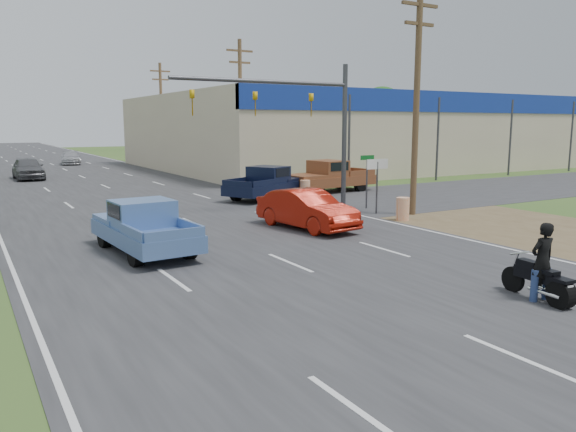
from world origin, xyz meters
TOP-DOWN VIEW (x-y plane):
  - ground at (0.00, 0.00)m, footprint 200.00×200.00m
  - main_road at (0.00, 40.00)m, footprint 15.00×180.00m
  - cross_road at (0.00, 18.00)m, footprint 120.00×10.00m
  - dirt_verge at (11.00, 10.00)m, footprint 8.00×18.00m
  - big_box_store at (32.00, 39.93)m, footprint 50.00×28.10m
  - utility_pole_1 at (9.50, 13.00)m, footprint 2.00×0.28m
  - utility_pole_2 at (9.50, 31.00)m, footprint 2.00×0.28m
  - utility_pole_3 at (9.50, 49.00)m, footprint 2.00×0.28m
  - tree_3 at (55.00, 70.00)m, footprint 8.40×8.40m
  - tree_5 at (30.00, 95.00)m, footprint 7.98×7.98m
  - barrel_0 at (8.00, 12.00)m, footprint 0.56×0.56m
  - barrel_1 at (8.40, 20.50)m, footprint 0.56×0.56m
  - lane_sign at (8.20, 14.00)m, footprint 1.20×0.08m
  - street_name_sign at (8.80, 15.50)m, footprint 0.80×0.08m
  - signal_mast at (5.82, 17.00)m, footprint 9.12×0.40m
  - red_convertible at (3.41, 12.46)m, footprint 2.24×4.85m
  - motorcycle at (3.22, 1.89)m, footprint 0.63×2.05m
  - rider at (3.22, 1.93)m, footprint 0.69×0.49m
  - blue_pickup at (-3.33, 11.67)m, footprint 2.31×5.27m
  - navy_pickup at (6.45, 21.20)m, footprint 5.80×4.25m
  - brown_pickup at (10.94, 21.98)m, footprint 6.05×2.95m
  - distant_car_grey at (-3.83, 39.86)m, footprint 2.01×4.88m
  - distant_car_silver at (1.71, 54.80)m, footprint 2.52×4.77m

SIDE VIEW (x-z plane):
  - ground at x=0.00m, z-range 0.00..0.00m
  - dirt_verge at x=11.00m, z-range 0.00..0.01m
  - cross_road at x=0.00m, z-range 0.00..0.02m
  - main_road at x=0.00m, z-range 0.00..0.02m
  - motorcycle at x=3.22m, z-range -0.06..0.98m
  - barrel_0 at x=8.00m, z-range 0.00..1.00m
  - barrel_1 at x=8.40m, z-range 0.00..1.00m
  - distant_car_silver at x=1.71m, z-range 0.00..1.32m
  - red_convertible at x=3.41m, z-range 0.00..1.54m
  - distant_car_grey at x=-3.83m, z-range 0.00..1.66m
  - blue_pickup at x=-3.33m, z-range 0.01..1.72m
  - rider at x=3.22m, z-range 0.00..1.77m
  - navy_pickup at x=6.45m, z-range 0.01..1.81m
  - brown_pickup at x=10.94m, z-range 0.01..1.94m
  - street_name_sign at x=8.80m, z-range 0.30..2.91m
  - lane_sign at x=8.20m, z-range 0.64..3.16m
  - big_box_store at x=32.00m, z-range 0.01..6.61m
  - signal_mast at x=5.82m, z-range 1.30..8.30m
  - utility_pole_1 at x=9.50m, z-range 0.32..10.32m
  - utility_pole_2 at x=9.50m, z-range 0.32..10.32m
  - utility_pole_3 at x=9.50m, z-range 0.32..10.32m
  - tree_5 at x=30.00m, z-range 0.94..10.82m
  - tree_3 at x=55.00m, z-range 0.99..11.39m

